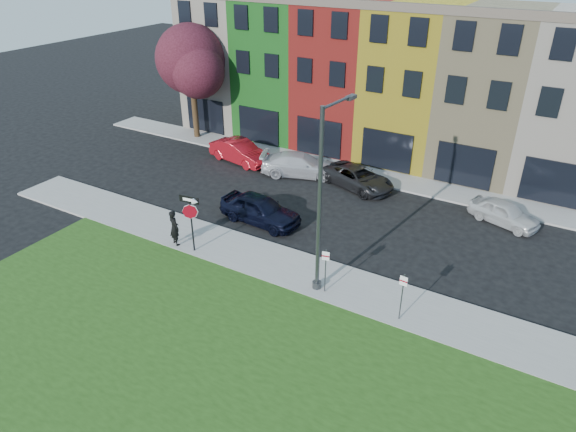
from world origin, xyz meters
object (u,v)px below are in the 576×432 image
Objects in this scene: stop_sign at (190,212)px; man at (174,228)px; sedan_near at (260,209)px; street_lamp at (322,203)px.

man is at bearing 171.84° from stop_sign.
stop_sign is 0.63× the size of sedan_near.
stop_sign is 4.66m from sedan_near.
man is at bearing 155.63° from sedan_near.
man is at bearing -170.49° from street_lamp.
street_lamp is at bearing -155.83° from man.
sedan_near is (2.32, 4.26, -0.27)m from man.
man is (-1.18, 0.02, -1.19)m from stop_sign.
stop_sign is at bearing -160.53° from man.
street_lamp is (6.69, 0.55, 2.01)m from stop_sign.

